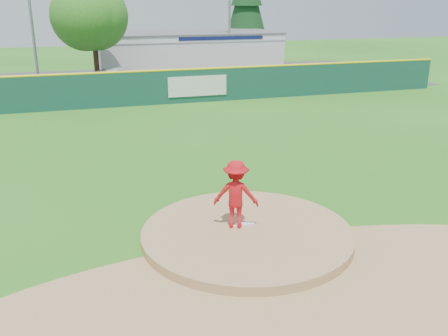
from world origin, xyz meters
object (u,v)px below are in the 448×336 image
object	(u,v)px
van	(125,79)
conifer_tree	(247,4)
deciduous_tree	(93,21)
light_pole_right	(230,4)
pool_building_grp	(186,51)
pitcher	(236,194)

from	to	relation	value
van	conifer_tree	world-z (taller)	conifer_tree
deciduous_tree	conifer_tree	xyz separation A→B (m)	(15.00, 11.00, 0.99)
van	light_pole_right	world-z (taller)	light_pole_right
van	pool_building_grp	xyz separation A→B (m)	(6.28, 8.58, 0.87)
pitcher	light_pole_right	world-z (taller)	light_pole_right
pool_building_grp	conifer_tree	size ratio (longest dim) A/B	1.60
pitcher	van	world-z (taller)	pitcher
deciduous_tree	light_pole_right	size ratio (longest dim) A/B	0.74
deciduous_tree	conifer_tree	bearing A→B (deg)	36.25
pitcher	pool_building_grp	bearing A→B (deg)	-76.89
pool_building_grp	conifer_tree	bearing A→B (deg)	29.78
deciduous_tree	van	bearing A→B (deg)	-42.58
pool_building_grp	light_pole_right	distance (m)	5.75
pitcher	conifer_tree	size ratio (longest dim) A/B	0.19
pitcher	deciduous_tree	world-z (taller)	deciduous_tree
deciduous_tree	conifer_tree	size ratio (longest dim) A/B	0.77
pitcher	deciduous_tree	bearing A→B (deg)	-61.67
pool_building_grp	pitcher	bearing A→B (deg)	-101.09
pitcher	conifer_tree	distance (m)	38.33
conifer_tree	light_pole_right	distance (m)	8.06
van	deciduous_tree	bearing A→B (deg)	43.87
pitcher	light_pole_right	bearing A→B (deg)	-83.59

